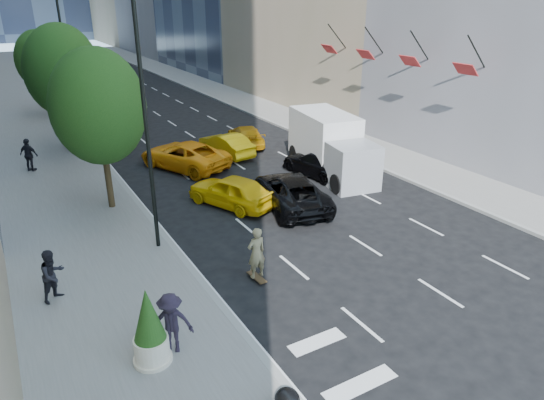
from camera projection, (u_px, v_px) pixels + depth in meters
ground at (346, 251)px, 19.60m from camera, size 160.00×160.00×0.00m
sidewalk_left at (29, 122)px, 39.38m from camera, size 6.00×120.00×0.15m
sidewalk_right at (239, 99)px, 48.11m from camera, size 4.00×120.00×0.15m
lamp_near at (149, 107)px, 17.62m from camera, size 2.13×0.22×10.00m
lamp_far at (69, 57)px, 31.99m from camera, size 2.13×0.22×10.00m
tree_near at (98, 107)px, 21.54m from camera, size 4.20×4.20×7.46m
tree_mid at (63, 71)px, 29.39m from camera, size 4.50×4.50×7.99m
tree_far at (40, 60)px, 40.04m from camera, size 3.90×3.90×6.92m
traffic_signal at (40, 55)px, 46.94m from camera, size 2.48×0.53×5.20m
facade_flags at (388, 54)px, 30.06m from camera, size 1.85×13.30×2.05m
skateboarder at (256, 256)px, 17.26m from camera, size 0.74×0.51×1.95m
black_sedan_lincoln at (291, 191)px, 23.51m from camera, size 3.79×6.08×1.57m
black_sedan_mercedes at (318, 163)px, 27.64m from camera, size 2.64×5.12×1.42m
taxi_a at (231, 191)px, 23.56m from camera, size 3.52×4.94×1.56m
taxi_b at (226, 145)px, 31.04m from camera, size 2.24×4.62×1.46m
taxi_c at (184, 155)px, 28.74m from camera, size 4.83×6.37×1.61m
taxi_d at (246, 136)px, 33.27m from camera, size 2.97×4.93×1.34m
city_bus at (115, 108)px, 36.74m from camera, size 6.84×12.42×3.39m
box_truck at (331, 144)px, 27.66m from camera, size 3.65×7.32×3.35m
pedestrian_a at (53, 275)px, 15.93m from camera, size 1.12×1.07×1.82m
pedestrian_b at (29, 155)px, 27.79m from camera, size 1.14×1.12×1.92m
pedestrian_c at (171, 323)px, 13.54m from camera, size 1.39×1.10×1.88m
planter_shrub at (149, 328)px, 13.09m from camera, size 0.97×0.97×2.33m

